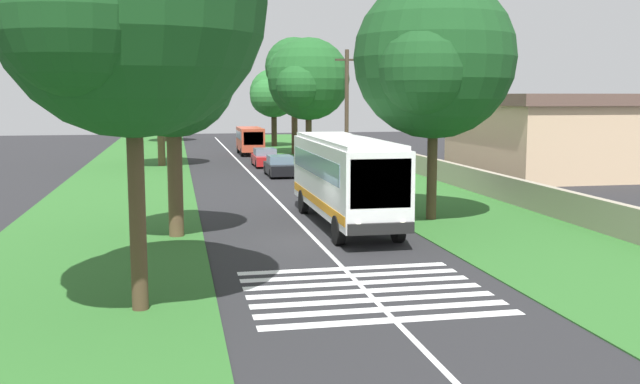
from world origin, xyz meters
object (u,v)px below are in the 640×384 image
(coach_bus, at_px, (344,175))
(utility_pole, at_px, (347,117))
(roadside_tree_left_2, at_px, (168,78))
(roadside_tree_right_0, at_px, (272,95))
(roadside_tree_right_3, at_px, (430,62))
(roadside_tree_right_1, at_px, (292,69))
(roadside_building, at_px, (540,134))
(roadside_tree_left_3, at_px, (126,10))
(trailing_minibus_0, at_px, (250,138))
(roadside_tree_right_2, at_px, (307,81))
(roadside_tree_left_1, at_px, (157,82))
(trailing_car_1, at_px, (265,158))
(trailing_car_0, at_px, (280,166))
(roadside_tree_left_0, at_px, (165,92))

(coach_bus, xyz_separation_m, utility_pole, (12.23, -3.03, 2.11))
(roadside_tree_left_2, height_order, roadside_tree_right_0, roadside_tree_left_2)
(roadside_tree_right_0, height_order, roadside_tree_right_3, roadside_tree_right_3)
(roadside_tree_right_1, relative_size, roadside_building, 0.78)
(roadside_tree_left_2, height_order, roadside_tree_left_3, roadside_tree_left_3)
(trailing_minibus_0, relative_size, roadside_tree_right_2, 0.58)
(roadside_tree_left_1, xyz_separation_m, roadside_tree_left_2, (-29.37, -1.05, -0.36))
(trailing_car_1, distance_m, roadside_tree_left_2, 28.92)
(roadside_tree_right_1, bearing_deg, utility_pole, 178.08)
(trailing_car_0, bearing_deg, roadside_tree_right_0, -6.66)
(trailing_car_1, bearing_deg, roadside_tree_left_2, 165.68)
(roadside_building, bearing_deg, roadside_tree_right_0, 25.04)
(roadside_tree_left_1, bearing_deg, roadside_tree_right_0, -30.07)
(coach_bus, height_order, trailing_minibus_0, coach_bus)
(coach_bus, relative_size, trailing_car_1, 2.60)
(roadside_tree_right_2, height_order, roadside_building, roadside_tree_right_2)
(trailing_car_1, xyz_separation_m, roadside_tree_right_3, (-25.49, -4.15, 6.27))
(trailing_car_1, xyz_separation_m, roadside_tree_left_3, (-36.89, 7.93, 6.94))
(trailing_car_0, xyz_separation_m, roadside_tree_left_0, (40.27, 8.11, 5.24))
(roadside_tree_left_0, xyz_separation_m, roadside_tree_right_2, (-28.82, -12.08, 0.79))
(trailing_minibus_0, distance_m, roadside_tree_left_3, 49.47)
(trailing_minibus_0, height_order, roadside_tree_right_3, roadside_tree_right_3)
(roadside_tree_left_1, bearing_deg, roadside_tree_right_2, -78.00)
(roadside_tree_left_0, distance_m, roadside_building, 50.21)
(roadside_tree_right_0, xyz_separation_m, roadside_tree_right_3, (-47.43, -0.60, 1.36))
(roadside_tree_left_2, height_order, roadside_tree_right_2, roadside_tree_right_2)
(roadside_tree_left_1, relative_size, roadside_building, 0.71)
(roadside_tree_right_3, xyz_separation_m, roadside_building, (16.02, -14.08, -4.10))
(trailing_car_1, height_order, roadside_tree_right_3, roadside_tree_right_3)
(trailing_car_1, height_order, trailing_minibus_0, trailing_minibus_0)
(coach_bus, bearing_deg, trailing_car_1, 0.34)
(roadside_tree_left_0, xyz_separation_m, roadside_tree_left_2, (-60.78, -0.92, 0.24))
(trailing_car_0, distance_m, roadside_tree_left_2, 22.41)
(trailing_car_1, xyz_separation_m, roadside_tree_right_1, (11.19, -4.03, 7.28))
(roadside_tree_left_2, relative_size, roadside_tree_right_1, 0.80)
(roadside_tree_right_3, relative_size, roadside_building, 0.76)
(trailing_car_1, bearing_deg, trailing_minibus_0, -0.19)
(roadside_tree_left_3, relative_size, roadside_tree_right_0, 1.33)
(roadside_tree_left_0, bearing_deg, utility_pole, -166.77)
(roadside_tree_left_1, relative_size, roadside_tree_right_0, 1.18)
(roadside_tree_left_2, xyz_separation_m, roadside_tree_right_3, (2.02, -11.17, 0.79))
(trailing_minibus_0, bearing_deg, roadside_tree_left_0, 20.18)
(roadside_tree_right_3, bearing_deg, coach_bus, 101.25)
(roadside_tree_left_1, distance_m, roadside_tree_right_2, 12.49)
(trailing_minibus_0, xyz_separation_m, roadside_tree_left_2, (-39.06, 7.06, 4.61))
(roadside_tree_left_3, bearing_deg, coach_bus, -37.31)
(roadside_tree_left_2, xyz_separation_m, roadside_building, (18.04, -25.25, -3.31))
(trailing_minibus_0, distance_m, roadside_tree_left_2, 39.96)
(roadside_tree_left_3, relative_size, roadside_tree_right_2, 1.08)
(trailing_car_0, bearing_deg, roadside_tree_left_1, 42.95)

